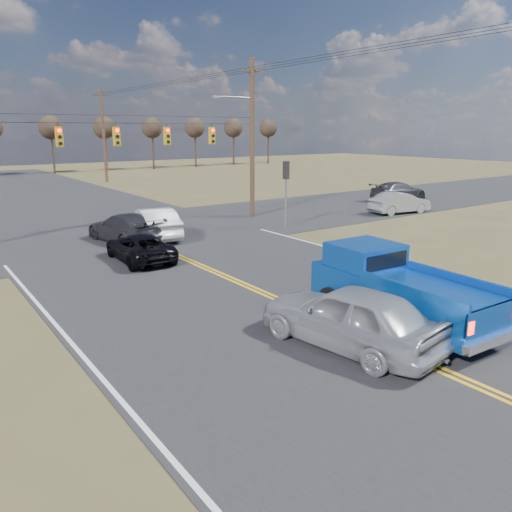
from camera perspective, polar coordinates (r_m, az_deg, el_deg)
ground at (r=14.60m, az=11.76°, el=-8.91°), size 160.00×160.00×0.00m
road_main at (r=22.18m, az=-7.49°, el=-0.66°), size 14.00×120.00×0.02m
road_cross at (r=29.31m, az=-14.96°, el=2.63°), size 120.00×12.00×0.02m
signal_gantry at (r=28.74m, az=-14.51°, el=12.63°), size 19.60×4.83×10.00m
utility_poles at (r=27.83m, az=-14.90°, el=12.90°), size 19.60×58.32×10.00m
treeline at (r=37.29m, az=-20.65°, el=13.44°), size 87.00×117.80×7.40m
pickup_truck at (r=15.38m, az=15.76°, el=-3.67°), size 2.58×5.99×2.21m
silver_suv at (r=13.52m, az=10.66°, el=-6.80°), size 2.80×5.34×1.73m
black_suv at (r=22.61m, az=-13.15°, el=0.96°), size 2.22×4.47×1.22m
white_car_queue at (r=27.18m, az=-11.59°, el=3.71°), size 2.55×5.22×1.65m
dgrey_car_queue at (r=26.60m, az=-14.73°, el=3.14°), size 2.82×5.42×1.50m
cross_car_east_near at (r=36.08m, az=16.08°, el=5.87°), size 2.21×4.68×1.48m
cross_car_east_far at (r=42.96m, az=15.97°, el=7.15°), size 2.42×5.27×1.49m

